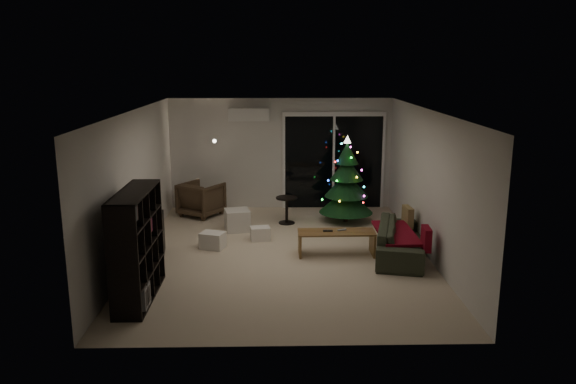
# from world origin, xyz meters

# --- Properties ---
(room) EXTENTS (6.50, 7.51, 2.60)m
(room) POSITION_xyz_m (0.46, 1.49, 1.02)
(room) COLOR beige
(room) RESTS_ON ground
(bookshelf) EXTENTS (0.59, 1.61, 1.57)m
(bookshelf) POSITION_xyz_m (-2.25, -1.81, 0.78)
(bookshelf) COLOR black
(bookshelf) RESTS_ON floor
(media_cabinet) EXTENTS (0.59, 1.21, 0.73)m
(media_cabinet) POSITION_xyz_m (-2.25, -0.24, 0.36)
(media_cabinet) COLOR black
(media_cabinet) RESTS_ON floor
(stereo) EXTENTS (0.37, 0.44, 0.15)m
(stereo) POSITION_xyz_m (-2.25, -0.24, 0.80)
(stereo) COLOR black
(stereo) RESTS_ON media_cabinet
(armchair) EXTENTS (1.10, 1.11, 0.74)m
(armchair) POSITION_xyz_m (-1.74, 2.58, 0.37)
(armchair) COLOR #45392B
(armchair) RESTS_ON floor
(ottoman) EXTENTS (0.56, 0.56, 0.42)m
(ottoman) POSITION_xyz_m (-0.88, 1.45, 0.21)
(ottoman) COLOR beige
(ottoman) RESTS_ON floor
(cardboard_box_a) EXTENTS (0.49, 0.43, 0.29)m
(cardboard_box_a) POSITION_xyz_m (-1.26, 0.36, 0.15)
(cardboard_box_a) COLOR silver
(cardboard_box_a) RESTS_ON floor
(cardboard_box_b) EXTENTS (0.40, 0.32, 0.25)m
(cardboard_box_b) POSITION_xyz_m (-0.41, 0.82, 0.13)
(cardboard_box_b) COLOR silver
(cardboard_box_b) RESTS_ON floor
(side_table) EXTENTS (0.54, 0.54, 0.56)m
(side_table) POSITION_xyz_m (0.11, 1.93, 0.28)
(side_table) COLOR black
(side_table) RESTS_ON floor
(floor_lamp) EXTENTS (0.25, 0.25, 1.57)m
(floor_lamp) POSITION_xyz_m (-1.49, 3.33, 0.78)
(floor_lamp) COLOR black
(floor_lamp) RESTS_ON floor
(sofa) EXTENTS (1.20, 2.08, 0.57)m
(sofa) POSITION_xyz_m (2.05, -0.11, 0.29)
(sofa) COLOR #3B4230
(sofa) RESTS_ON floor
(sofa_throw) EXTENTS (0.61, 1.41, 0.05)m
(sofa_throw) POSITION_xyz_m (1.95, -0.11, 0.41)
(sofa_throw) COLOR maroon
(sofa_throw) RESTS_ON sofa
(cushion_a) EXTENTS (0.15, 0.38, 0.38)m
(cushion_a) POSITION_xyz_m (2.30, 0.54, 0.52)
(cushion_a) COLOR olive
(cushion_a) RESTS_ON sofa
(cushion_b) EXTENTS (0.14, 0.38, 0.38)m
(cushion_b) POSITION_xyz_m (2.30, -0.76, 0.52)
(cushion_b) COLOR maroon
(cushion_b) RESTS_ON sofa
(coffee_table) EXTENTS (1.34, 0.48, 0.42)m
(coffee_table) POSITION_xyz_m (0.93, -0.03, 0.21)
(coffee_table) COLOR brown
(coffee_table) RESTS_ON floor
(remote_a) EXTENTS (0.17, 0.05, 0.02)m
(remote_a) POSITION_xyz_m (0.78, -0.03, 0.43)
(remote_a) COLOR black
(remote_a) RESTS_ON coffee_table
(remote_b) EXTENTS (0.16, 0.09, 0.02)m
(remote_b) POSITION_xyz_m (1.03, 0.02, 0.43)
(remote_b) COLOR slate
(remote_b) RESTS_ON coffee_table
(christmas_tree) EXTENTS (1.45, 1.45, 1.82)m
(christmas_tree) POSITION_xyz_m (1.35, 2.03, 0.91)
(christmas_tree) COLOR black
(christmas_tree) RESTS_ON floor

